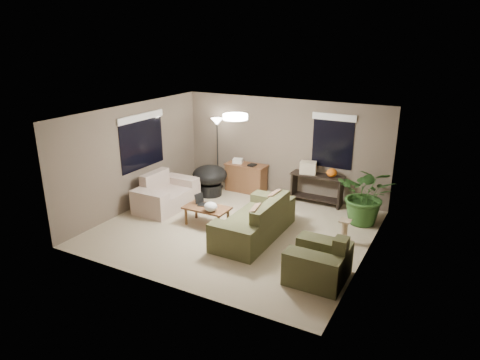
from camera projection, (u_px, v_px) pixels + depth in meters
The scene contains 20 objects.
room_shell at pixel (235, 174), 8.88m from camera, with size 5.50×5.50×5.50m.
main_sofa at pixel (256, 223), 8.82m from camera, with size 0.95×2.20×0.85m.
throw_pillows at pixel (268, 210), 8.59m from camera, with size 0.31×1.37×0.47m.
loveseat at pixel (166, 195), 10.35m from camera, with size 0.90×1.60×0.85m.
armchair at pixel (319, 263), 7.28m from camera, with size 0.95×1.00×0.85m.
coffee_table at pixel (207, 210), 9.35m from camera, with size 1.00×0.55×0.42m.
laptop at pixel (203, 202), 9.47m from camera, with size 0.42×0.34×0.24m.
plastic_bag at pixel (211, 207), 9.08m from camera, with size 0.29×0.26×0.21m, color white.
desk at pixel (246, 178), 11.39m from camera, with size 1.10×0.50×0.75m.
desk_papers at pixel (241, 162), 11.31m from camera, with size 0.69×0.29×0.12m.
console_table at pixel (317, 187), 10.53m from camera, with size 1.30×0.40×0.75m.
pumpkin at pixel (332, 173), 10.23m from camera, with size 0.25×0.25×0.21m, color orange.
cardboard_box at pixel (308, 168), 10.49m from camera, with size 0.39×0.29×0.29m, color beige.
papasan_chair at pixel (210, 178), 11.09m from camera, with size 1.13×1.13×0.80m.
floor_lamp at pixel (217, 130), 11.31m from camera, with size 0.32×0.32×1.91m.
ceiling_fixture at pixel (235, 117), 8.50m from camera, with size 0.50×0.50×0.10m, color white.
houseplant at pixel (366, 201), 9.37m from camera, with size 1.22×1.35×1.05m, color #2D5923.
cat_scratching_post at pixel (344, 233), 8.57m from camera, with size 0.32×0.32×0.50m.
window_left at pixel (142, 132), 10.19m from camera, with size 0.05×1.56×1.33m.
window_back at pixel (333, 132), 10.19m from camera, with size 1.06×0.05×1.33m.
Camera 1 is at (4.11, -7.39, 3.99)m, focal length 32.00 mm.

